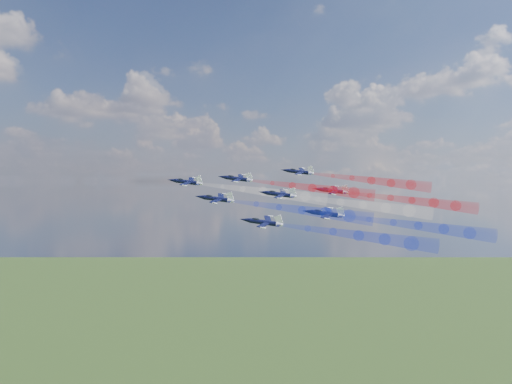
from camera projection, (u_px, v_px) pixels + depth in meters
jet_lead at (187, 182)px, 153.99m from camera, size 13.32×13.52×6.07m
trail_lead at (263, 192)px, 149.64m from camera, size 25.30×28.03×8.23m
jet_inner_left at (216, 199)px, 139.62m from camera, size 13.32×13.52×6.07m
trail_inner_left at (302, 210)px, 135.28m from camera, size 25.30×28.03×8.23m
jet_inner_right at (237, 179)px, 159.05m from camera, size 13.32×13.52×6.07m
trail_inner_right at (312, 188)px, 154.71m from camera, size 25.30×28.03×8.23m
jet_outer_left at (263, 222)px, 128.11m from camera, size 13.32×13.52×6.07m
trail_outer_left at (359, 235)px, 123.76m from camera, size 25.30×28.03×8.23m
jet_center_third at (279, 194)px, 145.80m from camera, size 13.32×13.52×6.07m
trail_center_third at (363, 205)px, 141.46m from camera, size 25.30×28.03×8.23m
jet_outer_right at (299, 172)px, 169.00m from camera, size 13.32×13.52×6.07m
trail_outer_right at (371, 180)px, 164.65m from camera, size 25.30×28.03×8.23m
jet_rear_left at (325, 214)px, 134.12m from camera, size 13.32×13.52×6.07m
trail_rear_left at (418, 226)px, 129.78m from camera, size 25.30×28.03×8.23m
jet_rear_right at (332, 191)px, 155.91m from camera, size 13.32×13.52×6.07m
trail_rear_right at (412, 201)px, 151.57m from camera, size 25.30×28.03×8.23m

